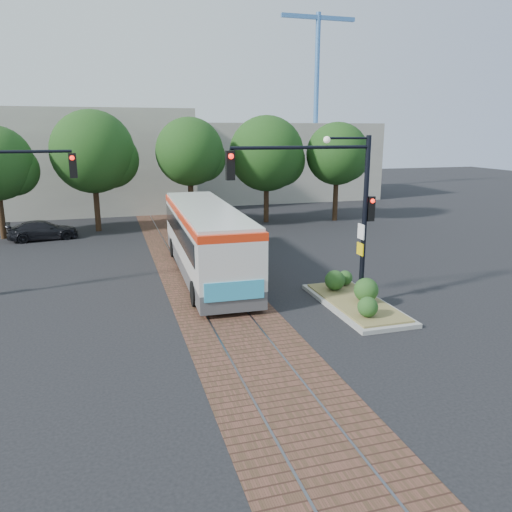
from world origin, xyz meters
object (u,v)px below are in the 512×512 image
object	(u,v)px
traffic_island	(355,297)
parked_car	(43,230)
signal_pole_main	(335,195)
city_bus	(206,237)

from	to	relation	value
traffic_island	parked_car	distance (m)	20.17
signal_pole_main	parked_car	bearing A→B (deg)	126.17
city_bus	parked_car	xyz separation A→B (m)	(-7.98, 10.05, -1.15)
signal_pole_main	city_bus	bearing A→B (deg)	121.81
traffic_island	signal_pole_main	xyz separation A→B (m)	(-0.96, 0.09, 3.83)
traffic_island	signal_pole_main	world-z (taller)	signal_pole_main
traffic_island	parked_car	xyz separation A→B (m)	(-12.48, 15.85, 0.25)
city_bus	parked_car	size ratio (longest dim) A/B	2.93
city_bus	traffic_island	size ratio (longest dim) A/B	2.24
city_bus	parked_car	distance (m)	12.89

